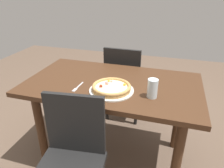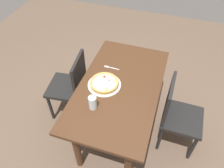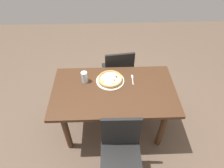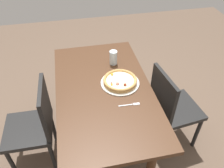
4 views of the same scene
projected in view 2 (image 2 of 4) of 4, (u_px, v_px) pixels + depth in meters
The scene contains 8 objects.
ground_plane at pixel (118, 128), 2.65m from camera, with size 6.00×6.00×0.00m, color brown.
dining_table at pixel (119, 94), 2.20m from camera, with size 1.38×0.78×0.74m.
chair_near at pixel (177, 114), 2.21m from camera, with size 0.41×0.41×0.87m.
chair_far at pixel (71, 85), 2.50m from camera, with size 0.45×0.45×0.87m.
plate at pixel (104, 85), 2.12m from camera, with size 0.33×0.33×0.01m, color silver.
pizza at pixel (104, 83), 2.11m from camera, with size 0.28×0.28×0.05m.
fork at pixel (110, 68), 2.31m from camera, with size 0.02×0.17×0.00m.
drinking_glass at pixel (93, 103), 1.89m from camera, with size 0.07×0.07×0.13m, color silver.
Camera 2 is at (-1.42, -0.38, 2.27)m, focal length 34.74 mm.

